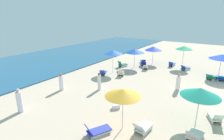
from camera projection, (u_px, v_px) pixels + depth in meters
name	position (u px, v px, depth m)	size (l,w,h in m)	color
ocean	(48.00, 60.00, 25.89)	(60.00, 14.07, 0.12)	#265D82
umbrella_0	(222.00, 57.00, 18.21)	(2.47, 2.47, 2.49)	silver
lounge_chair_0_0	(211.00, 77.00, 18.12)	(1.57, 1.05, 0.64)	silver
lounge_chair_0_1	(221.00, 78.00, 17.87)	(1.56, 0.91, 0.61)	silver
umbrella_1	(201.00, 92.00, 10.02)	(2.21, 2.21, 2.39)	silver
lounge_chair_1_0	(195.00, 135.00, 9.32)	(1.33, 0.84, 0.67)	silver
lounge_chair_1_1	(215.00, 117.00, 10.94)	(1.43, 1.02, 0.74)	silver
umbrella_2	(184.00, 48.00, 21.80)	(2.04, 2.04, 2.72)	silver
lounge_chair_2_0	(185.00, 68.00, 21.22)	(1.42, 1.05, 0.66)	silver
lounge_chair_2_1	(172.00, 64.00, 22.94)	(1.37, 0.60, 0.67)	silver
umbrella_3	(113.00, 52.00, 19.73)	(2.13, 2.13, 2.62)	silver
lounge_chair_3_0	(103.00, 73.00, 19.52)	(1.47, 1.08, 0.71)	silver
lounge_chair_3_1	(121.00, 73.00, 19.46)	(1.58, 1.25, 0.72)	silver
umbrella_4	(153.00, 48.00, 23.61)	(2.30, 2.30, 2.38)	silver
lounge_chair_4_0	(144.00, 64.00, 23.30)	(1.45, 1.08, 0.62)	silver
lounge_chair_4_1	(143.00, 62.00, 24.25)	(1.54, 1.28, 0.67)	silver
umbrella_5	(123.00, 93.00, 9.58)	(2.02, 2.02, 2.50)	silver
lounge_chair_5_0	(97.00, 131.00, 9.71)	(1.56, 1.19, 0.72)	silver
lounge_chair_5_1	(143.00, 127.00, 9.90)	(1.41, 0.76, 0.75)	silver
umbrella_6	(135.00, 51.00, 21.73)	(2.43, 2.43, 2.40)	silver
lounge_chair_6_0	(122.00, 65.00, 22.62)	(1.38, 0.95, 0.81)	silver
lounge_chair_6_1	(146.00, 67.00, 21.69)	(1.49, 1.09, 0.65)	silver
beachgoer_0	(20.00, 101.00, 11.84)	(0.48, 0.48, 1.71)	white
beachgoer_1	(178.00, 83.00, 15.44)	(0.46, 0.46, 1.50)	white
beachgoer_2	(61.00, 82.00, 15.39)	(0.49, 0.49, 1.54)	white
beachgoer_3	(99.00, 82.00, 15.43)	(0.38, 0.38, 1.58)	silver
cooler_box_0	(116.00, 106.00, 12.45)	(0.53, 0.32, 0.30)	white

